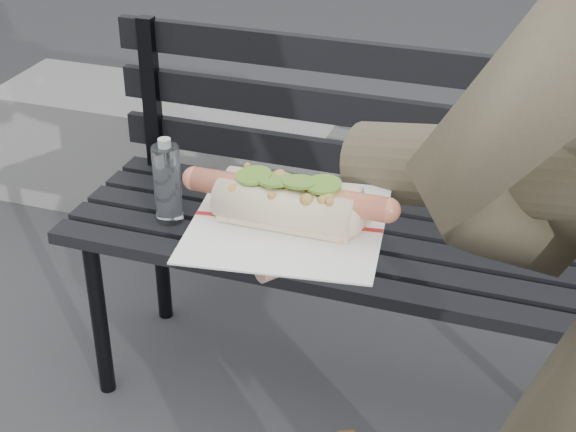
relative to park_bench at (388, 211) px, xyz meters
The scene contains 3 objects.
park_bench is the anchor object (origin of this frame).
concrete_block 1.23m from the park_bench, 141.64° to the left, with size 1.20×0.40×0.40m, color slate.
held_hotdog 1.18m from the park_bench, 72.00° to the right, with size 0.64×0.31×0.20m.
Camera 1 is at (0.26, -0.81, 1.52)m, focal length 55.00 mm.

